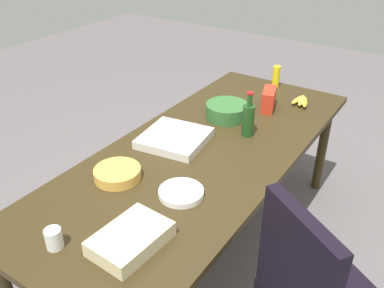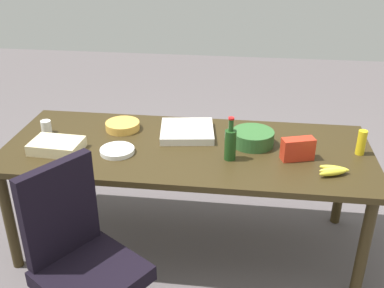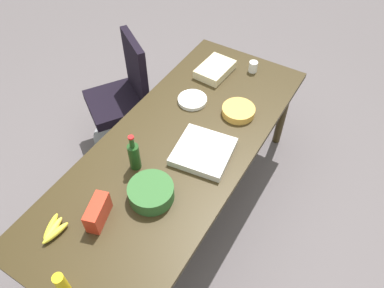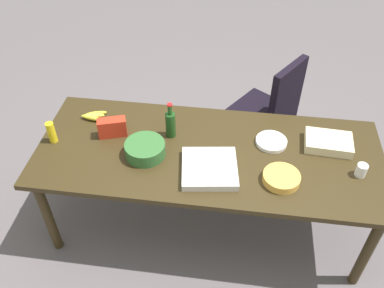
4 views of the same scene
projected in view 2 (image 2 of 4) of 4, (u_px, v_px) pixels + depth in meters
name	position (u px, v px, depth m)	size (l,w,h in m)	color
ground_plane	(187.00, 241.00, 3.34)	(10.00, 10.00, 0.00)	#60595B
conference_table	(187.00, 156.00, 3.02)	(2.40, 0.97, 0.78)	#342914
office_chair	(86.00, 278.00, 2.44)	(0.67, 0.67, 1.04)	gray
chip_bag_red	(298.00, 149.00, 2.80)	(0.20, 0.08, 0.14)	red
wine_bottle	(230.00, 143.00, 2.79)	(0.08, 0.08, 0.28)	#1C4218
paper_plate_stack	(117.00, 151.00, 2.90)	(0.22, 0.22, 0.03)	white
paper_cup	(46.00, 127.00, 3.16)	(0.07, 0.07, 0.09)	white
pizza_box	(187.00, 131.00, 3.14)	(0.36, 0.36, 0.05)	silver
banana_bunch	(334.00, 171.00, 2.65)	(0.19, 0.13, 0.04)	yellow
mustard_bottle	(361.00, 142.00, 2.86)	(0.06, 0.06, 0.16)	yellow
salad_bowl	(253.00, 138.00, 2.99)	(0.28, 0.28, 0.10)	#31632E
chip_bowl	(123.00, 126.00, 3.22)	(0.24, 0.24, 0.06)	gold
sheet_cake	(57.00, 146.00, 2.92)	(0.32, 0.22, 0.07)	beige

